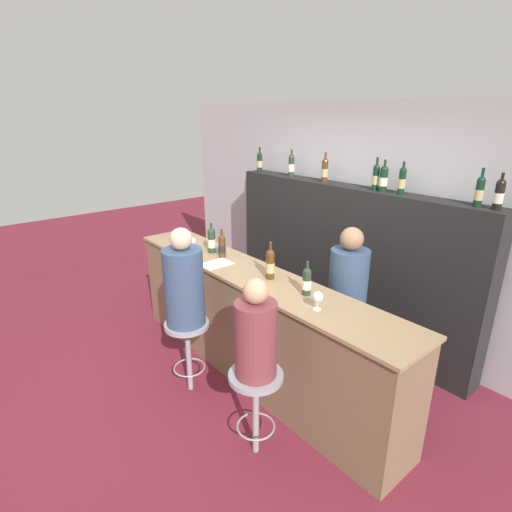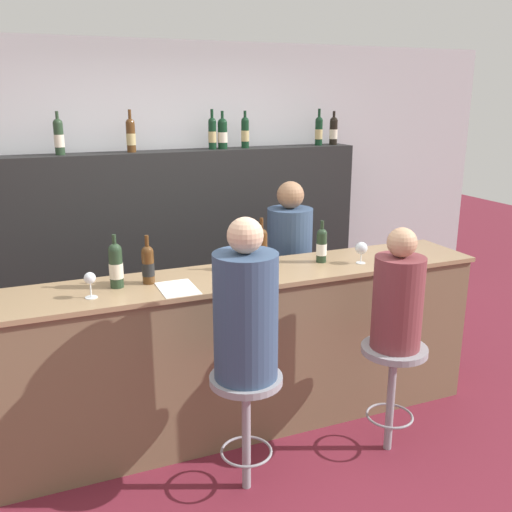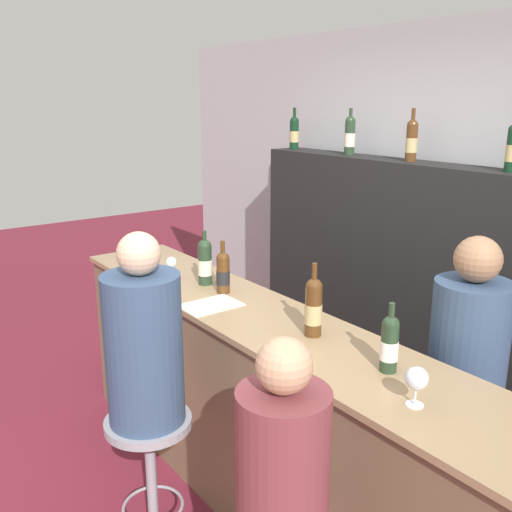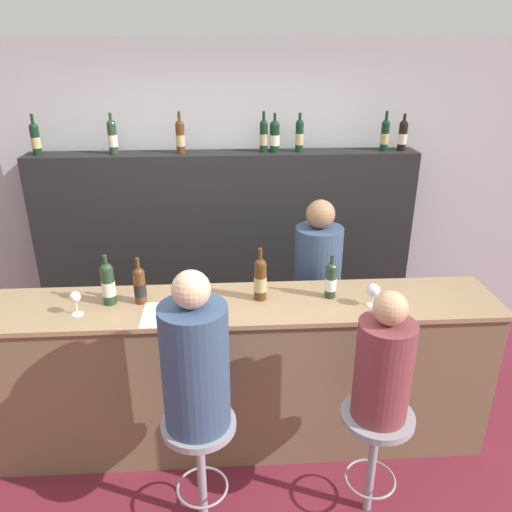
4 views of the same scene
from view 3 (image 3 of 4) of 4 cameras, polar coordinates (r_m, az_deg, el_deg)
wall_back at (r=3.84m, az=20.81°, el=2.18°), size 6.40×0.05×2.60m
bar_counter at (r=3.00m, az=1.99°, el=-16.24°), size 3.39×0.56×1.07m
back_bar_cabinet at (r=3.77m, az=18.32°, el=-4.69°), size 3.19×0.28×1.73m
wine_bottle_counter_0 at (r=3.29m, az=-5.13°, el=-0.57°), size 0.08×0.08×0.32m
wine_bottle_counter_1 at (r=3.14m, az=-3.32°, el=-1.61°), size 0.07×0.07×0.30m
wine_bottle_counter_2 at (r=2.58m, az=5.77°, el=-5.05°), size 0.08×0.08×0.34m
wine_bottle_counter_3 at (r=2.31m, az=13.21°, el=-8.48°), size 0.07×0.07×0.29m
wine_bottle_backbar_0 at (r=4.56m, az=3.84°, el=12.23°), size 0.07×0.07×0.32m
wine_bottle_backbar_1 at (r=4.12m, az=9.37°, el=11.83°), size 0.07×0.07×0.32m
wine_bottle_backbar_2 at (r=3.77m, az=15.30°, el=11.13°), size 0.07×0.07×0.33m
wine_glass_0 at (r=3.37m, az=-8.46°, el=-0.76°), size 0.07×0.07×0.15m
wine_glass_1 at (r=2.10m, az=15.76°, el=-11.76°), size 0.08×0.08×0.15m
tasting_menu at (r=2.99m, az=-4.53°, el=-4.92°), size 0.21×0.30×0.00m
bar_stool_left at (r=2.83m, az=-10.58°, el=-18.26°), size 0.40×0.40×0.70m
guest_seated_left at (r=2.58m, az=-11.16°, el=-8.48°), size 0.34×0.34×0.88m
guest_seated_right at (r=1.89m, az=2.69°, el=-19.99°), size 0.30×0.30×0.74m
bartender at (r=2.90m, az=19.85°, el=-14.44°), size 0.34×0.34×1.55m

